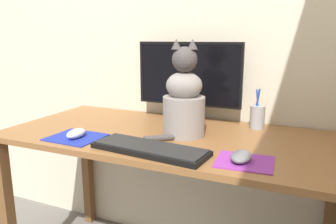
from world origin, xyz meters
name	(u,v)px	position (x,y,z in m)	size (l,w,h in m)	color
wall_back	(198,21)	(0.00, 0.37, 1.25)	(7.00, 0.04, 2.50)	beige
desk	(169,155)	(0.00, 0.00, 0.66)	(1.46, 0.68, 0.76)	brown
monitor	(188,78)	(0.00, 0.24, 0.97)	(0.53, 0.17, 0.39)	black
keyboard	(150,149)	(0.03, -0.24, 0.77)	(0.46, 0.19, 0.02)	black
mousepad_left	(76,137)	(-0.34, -0.21, 0.76)	(0.22, 0.20, 0.00)	#1E2D9E
mousepad_right	(245,162)	(0.37, -0.21, 0.76)	(0.20, 0.18, 0.00)	purple
computer_mouse_left	(76,133)	(-0.33, -0.22, 0.78)	(0.06, 0.10, 0.04)	white
computer_mouse_right	(241,156)	(0.36, -0.21, 0.78)	(0.07, 0.11, 0.03)	slate
cat	(184,101)	(0.07, 0.00, 0.91)	(0.23, 0.28, 0.41)	gray
pen_cup	(257,117)	(0.34, 0.25, 0.81)	(0.07, 0.07, 0.18)	#99999E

